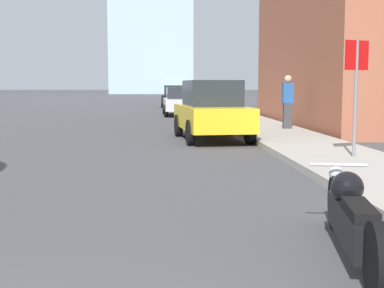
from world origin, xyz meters
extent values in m
cube|color=#9E998E|center=(4.82, 40.00, 0.07)|extent=(2.34, 240.00, 0.15)
cylinder|color=black|center=(3.01, 4.13, 0.30)|extent=(0.21, 0.62, 0.61)
cylinder|color=black|center=(2.64, 2.09, 0.30)|extent=(0.21, 0.62, 0.61)
cube|color=black|center=(2.82, 3.11, 0.33)|extent=(0.52, 1.60, 0.32)
sphere|color=black|center=(2.88, 3.42, 0.61)|extent=(0.33, 0.33, 0.33)
cube|color=black|center=(2.76, 2.78, 0.53)|extent=(0.34, 0.75, 0.10)
sphere|color=silver|center=(3.02, 4.17, 0.63)|extent=(0.16, 0.16, 0.16)
cylinder|color=silver|center=(2.99, 4.02, 0.75)|extent=(0.62, 0.15, 0.04)
cube|color=gold|center=(2.57, 14.04, 0.68)|extent=(2.11, 4.33, 0.67)
cube|color=#23282D|center=(2.57, 14.04, 1.39)|extent=(1.66, 2.14, 0.75)
cylinder|color=black|center=(1.63, 15.26, 0.35)|extent=(0.26, 0.71, 0.70)
cylinder|color=black|center=(3.28, 15.41, 0.35)|extent=(0.26, 0.71, 0.70)
cylinder|color=black|center=(1.87, 12.67, 0.35)|extent=(0.26, 0.71, 0.70)
cylinder|color=black|center=(3.52, 12.82, 0.35)|extent=(0.26, 0.71, 0.70)
cube|color=#BCBCC1|center=(2.23, 27.16, 0.61)|extent=(1.93, 4.50, 0.61)
cube|color=#23282D|center=(2.23, 27.16, 1.22)|extent=(1.61, 2.17, 0.61)
cylinder|color=black|center=(1.33, 28.53, 0.31)|extent=(0.21, 0.63, 0.62)
cylinder|color=black|center=(3.08, 28.56, 0.31)|extent=(0.21, 0.63, 0.62)
cylinder|color=black|center=(1.38, 25.77, 0.31)|extent=(0.21, 0.63, 0.62)
cylinder|color=black|center=(3.14, 25.80, 0.31)|extent=(0.21, 0.63, 0.62)
cube|color=black|center=(2.26, 38.52, 0.62)|extent=(2.11, 4.41, 0.63)
cube|color=#23282D|center=(2.26, 38.52, 1.28)|extent=(1.71, 2.16, 0.69)
cylinder|color=black|center=(1.45, 39.90, 0.31)|extent=(0.23, 0.63, 0.62)
cylinder|color=black|center=(3.22, 39.80, 0.31)|extent=(0.23, 0.63, 0.62)
cylinder|color=black|center=(1.30, 37.23, 0.31)|extent=(0.23, 0.63, 0.62)
cylinder|color=black|center=(3.08, 37.13, 0.31)|extent=(0.23, 0.63, 0.62)
cylinder|color=slate|center=(5.05, 9.06, 1.34)|extent=(0.07, 0.07, 2.38)
cube|color=red|center=(5.05, 9.06, 2.23)|extent=(0.57, 0.26, 0.60)
cube|color=#38383D|center=(5.41, 16.32, 0.59)|extent=(0.29, 0.20, 0.87)
cube|color=#235193|center=(5.41, 16.32, 1.37)|extent=(0.36, 0.20, 0.69)
sphere|color=tan|center=(5.41, 16.32, 1.84)|extent=(0.25, 0.25, 0.25)
camera|label=1|loc=(1.01, -1.71, 1.62)|focal=50.00mm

